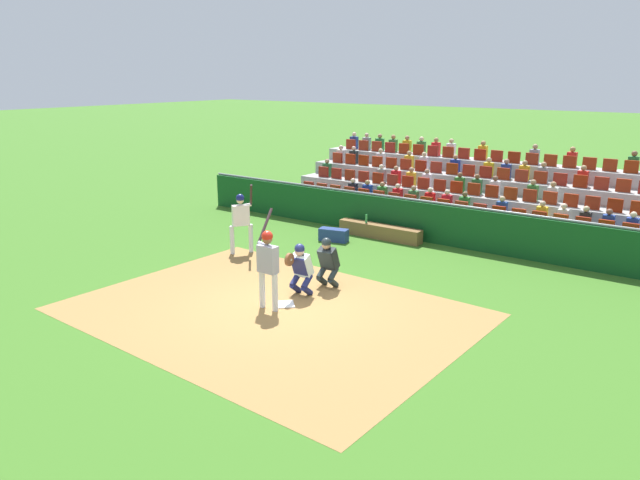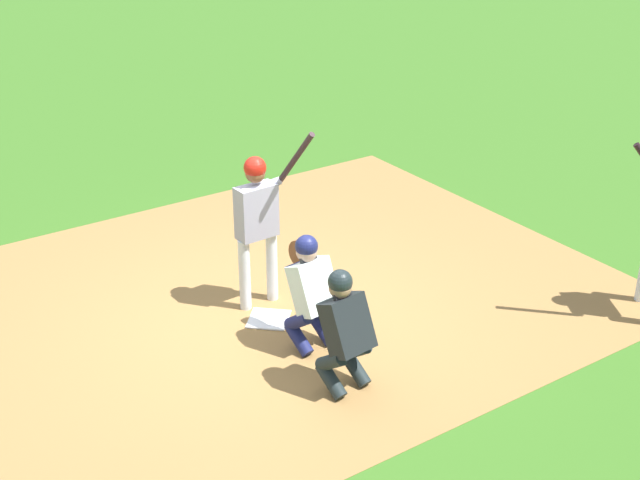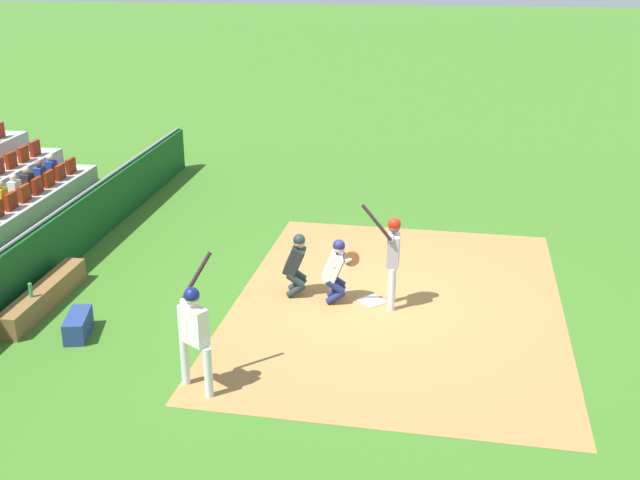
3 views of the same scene
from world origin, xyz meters
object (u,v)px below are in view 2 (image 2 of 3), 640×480
home_plate_marker (269,319)px  home_plate_umpire (344,326)px  batter_at_plate (258,215)px  catcher_crouching (310,286)px

home_plate_marker → home_plate_umpire: 1.67m
batter_at_plate → home_plate_umpire: batter_at_plate is taller
home_plate_umpire → home_plate_marker: bearing=85.4°
home_plate_marker → batter_at_plate: batter_at_plate is taller
home_plate_marker → catcher_crouching: (0.07, -0.70, 0.70)m
batter_at_plate → home_plate_umpire: 1.96m
batter_at_plate → home_plate_umpire: size_ratio=1.67×
catcher_crouching → batter_at_plate: bearing=86.4°
catcher_crouching → home_plate_umpire: (-0.20, -0.82, -0.02)m
home_plate_marker → batter_at_plate: (0.14, 0.37, 1.11)m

